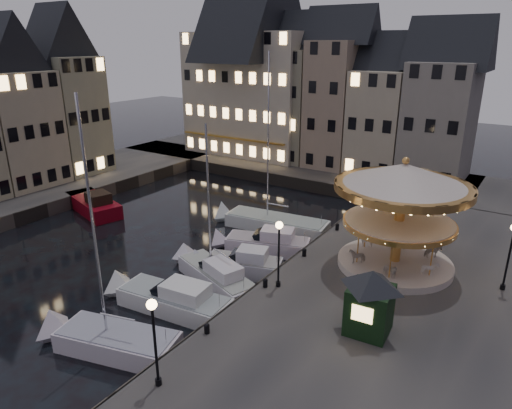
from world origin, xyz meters
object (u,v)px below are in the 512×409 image
Objects in this scene: streetlamp_c at (363,187)px; streetlamp_d at (511,248)px; streetlamp_a at (154,331)px; bollard_a at (207,328)px; streetlamp_b at (279,245)px; bollard_d at (337,226)px; motorboat_e at (262,244)px; motorboat_b at (169,299)px; carousel at (402,196)px; motorboat_a at (109,340)px; bollard_b at (265,282)px; motorboat_f at (270,223)px; bollard_c at (304,252)px; red_fishing_boat at (94,205)px; ticket_kiosk at (371,291)px; motorboat_c at (213,274)px; motorboat_d at (238,265)px.

streetlamp_c is 1.00× the size of streetlamp_d.
streetlamp_a is 4.71m from bollard_a.
bollard_d is at bearing 93.43° from streetlamp_b.
motorboat_b is at bearing -92.26° from motorboat_e.
carousel is (5.63, -3.62, 4.52)m from bollard_d.
bollard_a is at bearing 28.43° from motorboat_a.
streetlamp_b reaches higher than motorboat_e.
bollard_b is at bearing -92.45° from streetlamp_c.
bollard_c is at bearing -42.21° from motorboat_f.
streetlamp_b is at bearing 58.60° from motorboat_a.
streetlamp_b is 0.34× the size of motorboat_a.
motorboat_e reaches higher than bollard_b.
bollard_d is at bearing 90.00° from bollard_c.
streetlamp_c and streetlamp_d have the same top height.
streetlamp_b reaches higher than motorboat_b.
carousel is (27.71, 2.03, 5.42)m from red_fishing_boat.
bollard_a is at bearing -24.14° from motorboat_b.
bollard_d is at bearing 165.85° from streetlamp_d.
streetlamp_d is at bearing 11.86° from bollard_c.
streetlamp_b is at bearing -90.00° from streetlamp_c.
bollard_b is 0.07× the size of motorboat_b.
ticket_kiosk is (-5.22, -8.37, -0.42)m from streetlamp_d.
motorboat_c is 10.29m from motorboat_f.
streetlamp_b is at bearing 39.81° from bollard_b.
motorboat_f reaches higher than motorboat_c.
red_fishing_boat reaches higher than bollard_a.
ticket_kiosk reaches higher than motorboat_e.
carousel is at bearing 18.50° from bollard_c.
bollard_d is 0.08× the size of motorboat_e.
bollard_a is 1.00× the size of bollard_d.
motorboat_c is (-4.33, 5.94, -0.93)m from bollard_a.
motorboat_f is (-18.04, 3.07, -3.49)m from streetlamp_d.
streetlamp_d is 22.87m from motorboat_a.
bollard_c is 9.12m from ticket_kiosk.
ticket_kiosk is (12.82, -11.44, 3.07)m from motorboat_f.
motorboat_d is at bearing -115.47° from bollard_d.
red_fishing_boat reaches higher than motorboat_d.
motorboat_c reaches higher than carousel.
ticket_kiosk is (6.08, -14.87, -0.42)m from streetlamp_c.
motorboat_f is at bearing -153.00° from streetlamp_c.
streetlamp_c is 0.53× the size of red_fishing_boat.
motorboat_e is (-16.17, -1.15, -3.38)m from streetlamp_d.
motorboat_f reaches higher than streetlamp_d.
bollard_b is at bearing 90.00° from bollard_a.
red_fishing_boat is at bearing 167.60° from bollard_b.
streetlamp_c is 4.29m from bollard_d.
bollard_b is 0.04× the size of motorboat_f.
streetlamp_c is 19.66m from bollard_a.
streetlamp_b is 12.61m from motorboat_f.
motorboat_a reaches higher than carousel.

